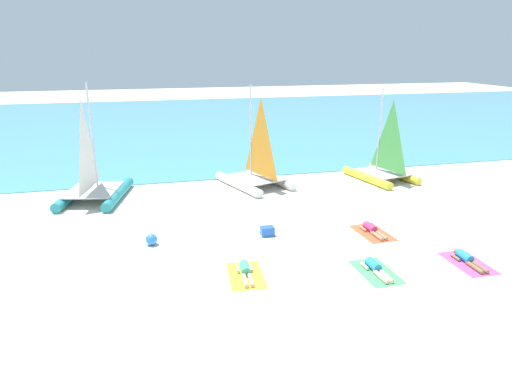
% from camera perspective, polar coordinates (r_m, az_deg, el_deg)
% --- Properties ---
extents(ground_plane, '(120.00, 120.00, 0.00)m').
position_cam_1_polar(ground_plane, '(23.86, -2.80, 0.68)').
color(ground_plane, silver).
extents(ocean_water, '(120.00, 40.00, 0.05)m').
position_cam_1_polar(ocean_water, '(44.62, -8.24, 8.55)').
color(ocean_water, '#4C9EB7').
rests_on(ocean_water, ground).
extents(sailboat_teal, '(3.50, 4.64, 5.43)m').
position_cam_1_polar(sailboat_teal, '(22.89, -19.62, 1.02)').
color(sailboat_teal, teal).
rests_on(sailboat_teal, ground).
extents(sailboat_white, '(3.72, 4.59, 5.17)m').
position_cam_1_polar(sailboat_white, '(23.77, 0.02, 2.57)').
color(sailboat_white, white).
rests_on(sailboat_white, ground).
extents(sailboat_yellow, '(3.13, 4.16, 4.87)m').
position_cam_1_polar(sailboat_yellow, '(25.81, 15.51, 3.03)').
color(sailboat_yellow, yellow).
rests_on(sailboat_yellow, ground).
extents(towel_leftmost, '(1.25, 1.98, 0.01)m').
position_cam_1_polar(towel_leftmost, '(14.82, -1.27, -10.33)').
color(towel_leftmost, yellow).
rests_on(towel_leftmost, ground).
extents(sunbather_leftmost, '(0.57, 1.57, 0.30)m').
position_cam_1_polar(sunbather_leftmost, '(14.82, -1.31, -9.78)').
color(sunbather_leftmost, '#3FB28C').
rests_on(sunbather_leftmost, towel_leftmost).
extents(towel_center_left, '(1.13, 1.92, 0.01)m').
position_cam_1_polar(towel_center_left, '(15.51, 14.73, -9.61)').
color(towel_center_left, '#4CB266').
rests_on(towel_center_left, ground).
extents(sunbather_center_left, '(0.55, 1.56, 0.30)m').
position_cam_1_polar(sunbather_center_left, '(15.51, 14.64, -9.09)').
color(sunbather_center_left, '#268CCC').
rests_on(sunbather_center_left, towel_center_left).
extents(towel_center_right, '(1.21, 1.96, 0.01)m').
position_cam_1_polar(towel_center_right, '(18.53, 14.33, -4.96)').
color(towel_center_right, '#EA5933').
rests_on(towel_center_right, ground).
extents(sunbather_center_right, '(0.57, 1.57, 0.30)m').
position_cam_1_polar(sunbather_center_right, '(18.54, 14.26, -4.53)').
color(sunbather_center_right, '#D83372').
rests_on(sunbather_center_right, towel_center_right).
extents(towel_rightmost, '(1.13, 1.92, 0.01)m').
position_cam_1_polar(towel_rightmost, '(17.14, 24.89, -8.04)').
color(towel_rightmost, '#D84C99').
rests_on(towel_rightmost, ground).
extents(sunbather_rightmost, '(0.55, 1.56, 0.30)m').
position_cam_1_polar(sunbather_rightmost, '(17.14, 24.81, -7.57)').
color(sunbather_rightmost, '#268CCC').
rests_on(sunbather_rightmost, towel_rightmost).
extents(beach_ball, '(0.43, 0.43, 0.43)m').
position_cam_1_polar(beach_ball, '(17.28, -12.90, -5.79)').
color(beach_ball, '#337FE5').
rests_on(beach_ball, ground).
extents(cooler_box, '(0.50, 0.36, 0.36)m').
position_cam_1_polar(cooler_box, '(17.68, 1.44, -4.90)').
color(cooler_box, blue).
rests_on(cooler_box, ground).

